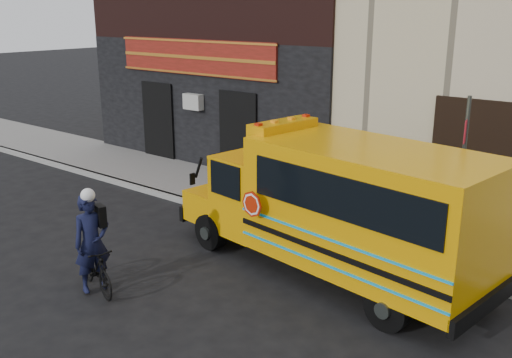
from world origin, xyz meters
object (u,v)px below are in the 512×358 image
at_px(school_bus, 341,205).
at_px(bicycle, 95,268).
at_px(sign_pole, 461,178).
at_px(cyclist, 92,245).

height_order(school_bus, bicycle, school_bus).
relative_size(school_bus, sign_pole, 2.01).
height_order(bicycle, cyclist, cyclist).
bearing_deg(sign_pole, bicycle, -133.90).
distance_m(bicycle, cyclist, 0.47).
distance_m(school_bus, sign_pole, 2.44).
bearing_deg(bicycle, school_bus, -28.31).
height_order(sign_pole, cyclist, sign_pole).
distance_m(sign_pole, bicycle, 7.24).
xyz_separation_m(sign_pole, bicycle, (-4.92, -5.11, -1.47)).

